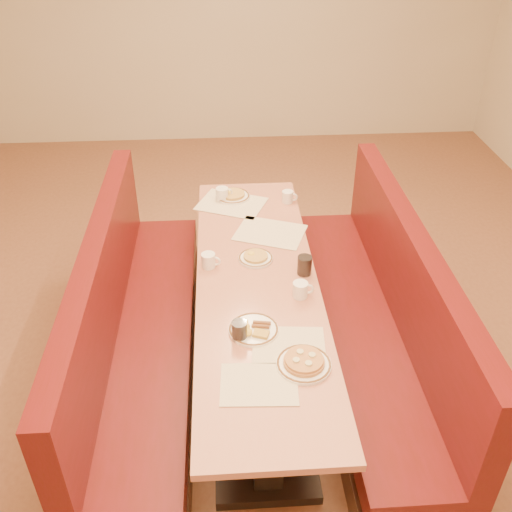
{
  "coord_description": "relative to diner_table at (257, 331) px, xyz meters",
  "views": [
    {
      "loc": [
        -0.18,
        -2.63,
        2.71
      ],
      "look_at": [
        0.0,
        0.12,
        0.85
      ],
      "focal_mm": 40.0,
      "sensor_mm": 36.0,
      "label": 1
    }
  ],
  "objects": [
    {
      "name": "soda_tumbler_mid",
      "position": [
        0.28,
        0.07,
        0.43
      ],
      "size": [
        0.08,
        0.08,
        0.12
      ],
      "color": "black",
      "rests_on": "diner_table"
    },
    {
      "name": "eggs_plate",
      "position": [
        -0.05,
        -0.42,
        0.39
      ],
      "size": [
        0.26,
        0.26,
        0.05
      ],
      "rotation": [
        0.0,
        0.0,
        -0.35
      ],
      "color": "white",
      "rests_on": "diner_table"
    },
    {
      "name": "room_envelope",
      "position": [
        0.0,
        0.0,
        1.56
      ],
      "size": [
        6.04,
        8.04,
        2.82
      ],
      "color": "beige",
      "rests_on": "ground"
    },
    {
      "name": "placemat_near_right",
      "position": [
        0.12,
        -0.54,
        0.38
      ],
      "size": [
        0.38,
        0.3,
        0.0
      ],
      "primitive_type": "cube",
      "rotation": [
        0.0,
        0.0,
        -0.09
      ],
      "color": "#FFE8C7",
      "rests_on": "diner_table"
    },
    {
      "name": "coffee_mug_c",
      "position": [
        0.28,
        0.94,
        0.42
      ],
      "size": [
        0.11,
        0.08,
        0.08
      ],
      "rotation": [
        0.0,
        0.0,
        -0.22
      ],
      "color": "white",
      "rests_on": "diner_table"
    },
    {
      "name": "placemat_near_left",
      "position": [
        -0.05,
        -0.79,
        0.38
      ],
      "size": [
        0.37,
        0.29,
        0.0
      ],
      "primitive_type": "cube",
      "rotation": [
        0.0,
        0.0,
        -0.05
      ],
      "color": "#FFE8C7",
      "rests_on": "diner_table"
    },
    {
      "name": "extra_plate_mid",
      "position": [
        0.0,
        0.23,
        0.39
      ],
      "size": [
        0.21,
        0.21,
        0.04
      ],
      "rotation": [
        0.0,
        0.0,
        0.39
      ],
      "color": "white",
      "rests_on": "diner_table"
    },
    {
      "name": "coffee_mug_a",
      "position": [
        0.23,
        -0.15,
        0.42
      ],
      "size": [
        0.12,
        0.08,
        0.09
      ],
      "rotation": [
        0.0,
        0.0,
        0.03
      ],
      "color": "white",
      "rests_on": "diner_table"
    },
    {
      "name": "diner_table",
      "position": [
        0.0,
        0.0,
        0.0
      ],
      "size": [
        0.7,
        2.5,
        0.75
      ],
      "color": "black",
      "rests_on": "ground"
    },
    {
      "name": "placemat_far_left",
      "position": [
        -0.12,
        0.94,
        0.38
      ],
      "size": [
        0.54,
        0.49,
        0.0
      ],
      "primitive_type": "cube",
      "rotation": [
        0.0,
        0.0,
        -0.41
      ],
      "color": "#FFE8C7",
      "rests_on": "diner_table"
    },
    {
      "name": "coffee_mug_b",
      "position": [
        -0.28,
        0.17,
        0.42
      ],
      "size": [
        0.12,
        0.08,
        0.09
      ],
      "rotation": [
        0.0,
        0.0,
        -0.27
      ],
      "color": "white",
      "rests_on": "diner_table"
    },
    {
      "name": "ground",
      "position": [
        0.0,
        0.0,
        -0.37
      ],
      "size": [
        8.0,
        8.0,
        0.0
      ],
      "primitive_type": "plane",
      "color": "#9E6647",
      "rests_on": "ground"
    },
    {
      "name": "extra_plate_far",
      "position": [
        -0.11,
        1.03,
        0.39
      ],
      "size": [
        0.25,
        0.25,
        0.05
      ],
      "rotation": [
        0.0,
        0.0,
        0.2
      ],
      "color": "white",
      "rests_on": "diner_table"
    },
    {
      "name": "soda_tumbler_near",
      "position": [
        -0.12,
        -0.47,
        0.43
      ],
      "size": [
        0.08,
        0.08,
        0.11
      ],
      "color": "black",
      "rests_on": "diner_table"
    },
    {
      "name": "coffee_mug_d",
      "position": [
        -0.18,
        1.0,
        0.43
      ],
      "size": [
        0.12,
        0.09,
        0.1
      ],
      "rotation": [
        0.0,
        0.0,
        0.35
      ],
      "color": "white",
      "rests_on": "diner_table"
    },
    {
      "name": "booth_right",
      "position": [
        0.73,
        0.0,
        -0.01
      ],
      "size": [
        0.55,
        2.5,
        1.05
      ],
      "color": "#4C3326",
      "rests_on": "ground"
    },
    {
      "name": "pancake_plate",
      "position": [
        0.17,
        -0.68,
        0.4
      ],
      "size": [
        0.26,
        0.26,
        0.06
      ],
      "rotation": [
        0.0,
        0.0,
        -0.08
      ],
      "color": "white",
      "rests_on": "diner_table"
    },
    {
      "name": "placemat_far_right",
      "position": [
        0.12,
        0.53,
        0.38
      ],
      "size": [
        0.52,
        0.46,
        0.0
      ],
      "primitive_type": "cube",
      "rotation": [
        0.0,
        0.0,
        -0.37
      ],
      "color": "#FFE8C7",
      "rests_on": "diner_table"
    },
    {
      "name": "booth_left",
      "position": [
        -0.73,
        0.0,
        -0.01
      ],
      "size": [
        0.55,
        2.5,
        1.05
      ],
      "color": "#4C3326",
      "rests_on": "ground"
    }
  ]
}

